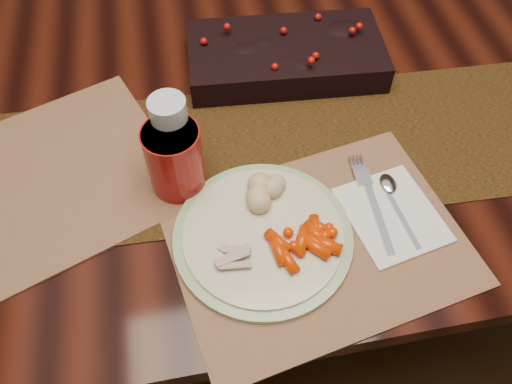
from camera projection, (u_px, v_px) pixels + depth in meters
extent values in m
plane|color=black|center=(253.00, 271.00, 1.58)|extent=(5.00, 5.00, 0.00)
cube|color=black|center=(253.00, 205.00, 1.27)|extent=(1.80, 1.00, 0.75)
cube|color=#452A0A|center=(292.00, 147.00, 0.89)|extent=(1.55, 0.38, 0.00)
cube|color=brown|center=(318.00, 242.00, 0.78)|extent=(0.50, 0.40, 0.00)
cube|color=brown|center=(25.00, 190.00, 0.84)|extent=(0.58, 0.51, 0.00)
cylinder|color=beige|center=(263.00, 236.00, 0.78)|extent=(0.36, 0.36, 0.02)
cube|color=white|center=(392.00, 215.00, 0.80)|extent=(0.17, 0.19, 0.01)
cylinder|color=maroon|center=(175.00, 159.00, 0.79)|extent=(0.10, 0.10, 0.13)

